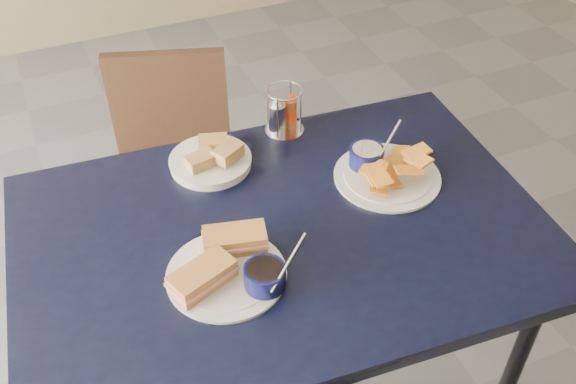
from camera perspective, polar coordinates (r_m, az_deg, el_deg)
name	(u,v)px	position (r m, az deg, el deg)	size (l,w,h in m)	color
dining_table	(283,247)	(1.55, -0.42, -4.91)	(1.30, 0.92, 0.75)	black
chair_far	(167,160)	(2.19, -10.70, 2.83)	(0.48, 0.48, 0.82)	black
sandwich_plate	(230,266)	(1.40, -5.14, -6.60)	(0.30, 0.26, 0.12)	white
plantain_plate	(381,169)	(1.66, 8.29, 2.04)	(0.27, 0.27, 0.12)	white
bread_basket	(212,159)	(1.68, -6.80, 2.90)	(0.21, 0.21, 0.07)	white
condiment_caddy	(282,114)	(1.78, -0.49, 6.93)	(0.11, 0.11, 0.14)	silver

